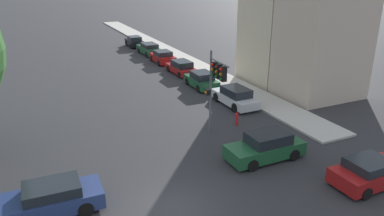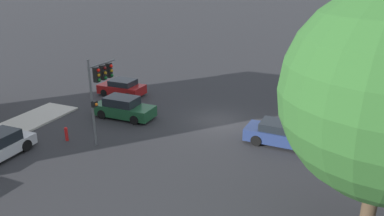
{
  "view_description": "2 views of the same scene",
  "coord_description": "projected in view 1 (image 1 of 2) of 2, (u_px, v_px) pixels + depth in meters",
  "views": [
    {
      "loc": [
        -5.16,
        -13.25,
        10.18
      ],
      "look_at": [
        3.82,
        5.84,
        2.27
      ],
      "focal_mm": 35.0,
      "sensor_mm": 36.0,
      "label": 1
    },
    {
      "loc": [
        -8.28,
        23.66,
        10.18
      ],
      "look_at": [
        1.43,
        1.55,
        1.31
      ],
      "focal_mm": 35.0,
      "sensor_mm": 36.0,
      "label": 2
    }
  ],
  "objects": [
    {
      "name": "parked_car_3",
      "position": [
        163.0,
        57.0,
        42.64
      ],
      "size": [
        2.0,
        3.87,
        1.4
      ],
      "rotation": [
        0.0,
        0.0,
        1.58
      ],
      "color": "maroon",
      "rests_on": "ground_plane"
    },
    {
      "name": "fire_hydrant",
      "position": [
        237.0,
        118.0,
        25.7
      ],
      "size": [
        0.22,
        0.22,
        0.92
      ],
      "color": "red",
      "rests_on": "ground_plane"
    },
    {
      "name": "parked_car_0",
      "position": [
        235.0,
        97.0,
        29.4
      ],
      "size": [
        1.98,
        4.57,
        1.47
      ],
      "rotation": [
        0.0,
        0.0,
        1.59
      ],
      "color": "#B7B7BC",
      "rests_on": "ground_plane"
    },
    {
      "name": "traffic_signal",
      "position": [
        216.0,
        78.0,
        22.77
      ],
      "size": [
        0.54,
        2.56,
        5.44
      ],
      "rotation": [
        0.0,
        0.0,
        3.09
      ],
      "color": "#515456",
      "rests_on": "ground_plane"
    },
    {
      "name": "parked_car_1",
      "position": [
        202.0,
        80.0,
        33.85
      ],
      "size": [
        1.98,
        3.98,
        1.44
      ],
      "rotation": [
        0.0,
        0.0,
        1.55
      ],
      "color": "#194728",
      "rests_on": "ground_plane"
    },
    {
      "name": "crossing_car_0",
      "position": [
        369.0,
        172.0,
        18.57
      ],
      "size": [
        3.92,
        2.04,
        1.39
      ],
      "rotation": [
        0.0,
        0.0,
        0.01
      ],
      "color": "maroon",
      "rests_on": "ground_plane"
    },
    {
      "name": "crossing_car_3",
      "position": [
        266.0,
        147.0,
        21.05
      ],
      "size": [
        4.48,
        1.94,
        1.56
      ],
      "rotation": [
        0.0,
        0.0,
        3.14
      ],
      "color": "#194728",
      "rests_on": "ground_plane"
    },
    {
      "name": "sidewalk_strip",
      "position": [
        166.0,
        50.0,
        48.97
      ],
      "size": [
        2.89,
        60.0,
        0.14
      ],
      "color": "#ADA89E",
      "rests_on": "ground_plane"
    },
    {
      "name": "parked_car_2",
      "position": [
        181.0,
        68.0,
        38.19
      ],
      "size": [
        1.97,
        4.44,
        1.38
      ],
      "rotation": [
        0.0,
        0.0,
        1.6
      ],
      "color": "maroon",
      "rests_on": "ground_plane"
    },
    {
      "name": "crossing_car_1",
      "position": [
        50.0,
        199.0,
        16.37
      ],
      "size": [
        4.64,
        2.08,
        1.41
      ],
      "rotation": [
        0.0,
        0.0,
        3.12
      ],
      "color": "navy",
      "rests_on": "ground_plane"
    },
    {
      "name": "ground_plane",
      "position": [
        171.0,
        209.0,
        16.85
      ],
      "size": [
        300.0,
        300.0,
        0.0
      ],
      "primitive_type": "plane",
      "color": "#28282B"
    },
    {
      "name": "rowhouse_backdrop",
      "position": [
        301.0,
        25.0,
        32.35
      ],
      "size": [
        6.83,
        10.76,
        11.04
      ],
      "color": "#BCA893",
      "rests_on": "ground_plane"
    },
    {
      "name": "parked_car_5",
      "position": [
        134.0,
        42.0,
        51.43
      ],
      "size": [
        1.93,
        3.93,
        1.44
      ],
      "rotation": [
        0.0,
        0.0,
        1.55
      ],
      "color": "black",
      "rests_on": "ground_plane"
    },
    {
      "name": "parked_car_4",
      "position": [
        149.0,
        49.0,
        46.83
      ],
      "size": [
        1.96,
        4.69,
        1.4
      ],
      "rotation": [
        0.0,
        0.0,
        1.59
      ],
      "color": "#194728",
      "rests_on": "ground_plane"
    }
  ]
}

